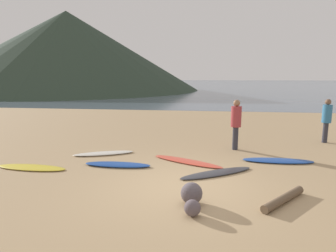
{
  "coord_description": "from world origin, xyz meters",
  "views": [
    {
      "loc": [
        0.54,
        -6.74,
        2.72
      ],
      "look_at": [
        -0.98,
        4.9,
        0.6
      ],
      "focal_mm": 31.2,
      "sensor_mm": 36.0,
      "label": 1
    }
  ],
  "objects_px": {
    "surfboard_2": "(118,165)",
    "beach_rock_near": "(192,208)",
    "person_0": "(236,120)",
    "surfboard_1": "(104,153)",
    "surfboard_3": "(187,161)",
    "surfboard_0": "(32,167)",
    "surfboard_5": "(278,161)",
    "beach_rock_far": "(192,193)",
    "surfboard_4": "(217,173)",
    "driftwood_log": "(283,199)",
    "person_1": "(327,117)"
  },
  "relations": [
    {
      "from": "person_0",
      "to": "person_1",
      "type": "relative_size",
      "value": 1.04
    },
    {
      "from": "surfboard_3",
      "to": "driftwood_log",
      "type": "relative_size",
      "value": 1.55
    },
    {
      "from": "surfboard_1",
      "to": "surfboard_3",
      "type": "bearing_deg",
      "value": -32.26
    },
    {
      "from": "surfboard_2",
      "to": "person_0",
      "type": "bearing_deg",
      "value": 33.61
    },
    {
      "from": "surfboard_0",
      "to": "person_1",
      "type": "distance_m",
      "value": 10.76
    },
    {
      "from": "surfboard_2",
      "to": "surfboard_5",
      "type": "height_order",
      "value": "surfboard_2"
    },
    {
      "from": "person_1",
      "to": "surfboard_5",
      "type": "bearing_deg",
      "value": 58.54
    },
    {
      "from": "surfboard_1",
      "to": "surfboard_3",
      "type": "xyz_separation_m",
      "value": [
        2.88,
        -0.54,
        -0.0
      ]
    },
    {
      "from": "person_0",
      "to": "beach_rock_near",
      "type": "height_order",
      "value": "person_0"
    },
    {
      "from": "surfboard_2",
      "to": "driftwood_log",
      "type": "height_order",
      "value": "driftwood_log"
    },
    {
      "from": "surfboard_3",
      "to": "surfboard_0",
      "type": "bearing_deg",
      "value": -138.9
    },
    {
      "from": "surfboard_4",
      "to": "driftwood_log",
      "type": "relative_size",
      "value": 1.47
    },
    {
      "from": "surfboard_3",
      "to": "driftwood_log",
      "type": "xyz_separation_m",
      "value": [
        2.22,
        -2.61,
        0.06
      ]
    },
    {
      "from": "surfboard_1",
      "to": "beach_rock_far",
      "type": "relative_size",
      "value": 4.36
    },
    {
      "from": "surfboard_0",
      "to": "surfboard_3",
      "type": "distance_m",
      "value": 4.6
    },
    {
      "from": "surfboard_3",
      "to": "driftwood_log",
      "type": "distance_m",
      "value": 3.43
    },
    {
      "from": "driftwood_log",
      "to": "beach_rock_near",
      "type": "xyz_separation_m",
      "value": [
        -1.89,
        -0.83,
        0.07
      ]
    },
    {
      "from": "surfboard_4",
      "to": "person_1",
      "type": "distance_m",
      "value": 6.24
    },
    {
      "from": "surfboard_5",
      "to": "beach_rock_near",
      "type": "height_order",
      "value": "beach_rock_near"
    },
    {
      "from": "beach_rock_near",
      "to": "surfboard_4",
      "type": "bearing_deg",
      "value": 77.5
    },
    {
      "from": "surfboard_3",
      "to": "surfboard_4",
      "type": "height_order",
      "value": "surfboard_4"
    },
    {
      "from": "surfboard_5",
      "to": "beach_rock_near",
      "type": "relative_size",
      "value": 6.65
    },
    {
      "from": "surfboard_2",
      "to": "surfboard_5",
      "type": "bearing_deg",
      "value": 12.36
    },
    {
      "from": "surfboard_2",
      "to": "surfboard_4",
      "type": "bearing_deg",
      "value": -6.54
    },
    {
      "from": "surfboard_3",
      "to": "beach_rock_near",
      "type": "bearing_deg",
      "value": -58.31
    },
    {
      "from": "surfboard_5",
      "to": "beach_rock_far",
      "type": "height_order",
      "value": "beach_rock_far"
    },
    {
      "from": "surfboard_0",
      "to": "surfboard_2",
      "type": "bearing_deg",
      "value": 15.61
    },
    {
      "from": "person_1",
      "to": "beach_rock_near",
      "type": "height_order",
      "value": "person_1"
    },
    {
      "from": "surfboard_0",
      "to": "surfboard_3",
      "type": "xyz_separation_m",
      "value": [
        4.44,
        1.18,
        0.0
      ]
    },
    {
      "from": "person_1",
      "to": "beach_rock_far",
      "type": "distance_m",
      "value": 8.04
    },
    {
      "from": "surfboard_5",
      "to": "beach_rock_far",
      "type": "relative_size",
      "value": 4.68
    },
    {
      "from": "surfboard_1",
      "to": "beach_rock_far",
      "type": "distance_m",
      "value": 4.67
    },
    {
      "from": "surfboard_3",
      "to": "surfboard_4",
      "type": "relative_size",
      "value": 1.06
    },
    {
      "from": "surfboard_3",
      "to": "surfboard_5",
      "type": "distance_m",
      "value": 2.84
    },
    {
      "from": "surfboard_4",
      "to": "person_1",
      "type": "bearing_deg",
      "value": 12.32
    },
    {
      "from": "surfboard_3",
      "to": "person_0",
      "type": "distance_m",
      "value": 2.63
    },
    {
      "from": "surfboard_1",
      "to": "person_0",
      "type": "height_order",
      "value": "person_0"
    },
    {
      "from": "surfboard_0",
      "to": "surfboard_5",
      "type": "height_order",
      "value": "surfboard_5"
    },
    {
      "from": "surfboard_3",
      "to": "beach_rock_near",
      "type": "height_order",
      "value": "beach_rock_near"
    },
    {
      "from": "driftwood_log",
      "to": "beach_rock_near",
      "type": "bearing_deg",
      "value": -156.38
    },
    {
      "from": "surfboard_1",
      "to": "surfboard_5",
      "type": "distance_m",
      "value": 5.69
    },
    {
      "from": "person_1",
      "to": "beach_rock_near",
      "type": "relative_size",
      "value": 5.36
    },
    {
      "from": "surfboard_0",
      "to": "person_1",
      "type": "xyz_separation_m",
      "value": [
        9.71,
        4.54,
        0.99
      ]
    },
    {
      "from": "surfboard_2",
      "to": "beach_rock_near",
      "type": "bearing_deg",
      "value": -49.88
    },
    {
      "from": "surfboard_1",
      "to": "surfboard_3",
      "type": "distance_m",
      "value": 2.93
    },
    {
      "from": "surfboard_1",
      "to": "driftwood_log",
      "type": "bearing_deg",
      "value": -53.28
    },
    {
      "from": "surfboard_2",
      "to": "surfboard_0",
      "type": "bearing_deg",
      "value": -167.24
    },
    {
      "from": "surfboard_2",
      "to": "person_0",
      "type": "xyz_separation_m",
      "value": [
        3.65,
        2.42,
        1.02
      ]
    },
    {
      "from": "surfboard_2",
      "to": "beach_rock_near",
      "type": "xyz_separation_m",
      "value": [
        2.36,
        -2.8,
        0.12
      ]
    },
    {
      "from": "surfboard_0",
      "to": "surfboard_3",
      "type": "height_order",
      "value": "surfboard_3"
    }
  ]
}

